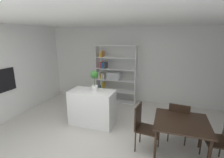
{
  "coord_description": "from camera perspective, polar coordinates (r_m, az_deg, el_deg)",
  "views": [
    {
      "loc": [
        1.35,
        -2.76,
        2.27
      ],
      "look_at": [
        0.05,
        1.11,
        1.23
      ],
      "focal_mm": 26.74,
      "sensor_mm": 36.0,
      "label": 1
    }
  ],
  "objects": [
    {
      "name": "ground_plane",
      "position": [
        3.82,
        -6.52,
        -22.32
      ],
      "size": [
        9.43,
        9.43,
        0.0
      ],
      "primitive_type": "plane",
      "color": "beige"
    },
    {
      "name": "ceiling_slab",
      "position": [
        3.09,
        -7.99,
        20.95
      ],
      "size": [
        6.86,
        6.04,
        0.06
      ],
      "color": "white",
      "rests_on": "ground_plane"
    },
    {
      "name": "back_partition",
      "position": [
        5.98,
        5.27,
        4.92
      ],
      "size": [
        6.86,
        0.06,
        2.61
      ],
      "primitive_type": "cube",
      "color": "silver",
      "rests_on": "ground_plane"
    },
    {
      "name": "built_in_oven",
      "position": [
        5.27,
        -32.87,
        -0.34
      ],
      "size": [
        0.06,
        0.6,
        0.61
      ],
      "color": "black",
      "rests_on": "ground_plane"
    },
    {
      "name": "kitchen_island",
      "position": [
        4.49,
        -6.74,
        -9.65
      ],
      "size": [
        1.15,
        0.6,
        0.92
      ],
      "primitive_type": "cube",
      "color": "white",
      "rests_on": "ground_plane"
    },
    {
      "name": "potted_plant_on_island",
      "position": [
        4.25,
        -6.01,
        -0.02
      ],
      "size": [
        0.2,
        0.2,
        0.52
      ],
      "color": "white",
      "rests_on": "kitchen_island"
    },
    {
      "name": "open_bookshelf",
      "position": [
        5.83,
        0.22,
        1.27
      ],
      "size": [
        1.41,
        0.33,
        1.99
      ],
      "color": "white",
      "rests_on": "ground_plane"
    },
    {
      "name": "dining_table",
      "position": [
        3.49,
        22.59,
        -14.3
      ],
      "size": [
        0.97,
        0.94,
        0.75
      ],
      "color": "black",
      "rests_on": "ground_plane"
    },
    {
      "name": "dining_chair_window_side",
      "position": [
        3.69,
        33.68,
        -16.28
      ],
      "size": [
        0.46,
        0.5,
        0.9
      ],
      "rotation": [
        0.0,
        0.0,
        -1.45
      ],
      "color": "black",
      "rests_on": "ground_plane"
    },
    {
      "name": "dining_chair_island_side",
      "position": [
        3.55,
        10.54,
        -14.89
      ],
      "size": [
        0.51,
        0.46,
        0.95
      ],
      "rotation": [
        0.0,
        0.0,
        1.44
      ],
      "color": "black",
      "rests_on": "ground_plane"
    },
    {
      "name": "dining_chair_far",
      "position": [
        3.98,
        21.81,
        -12.45
      ],
      "size": [
        0.46,
        0.5,
        0.92
      ],
      "rotation": [
        0.0,
        0.0,
        3.02
      ],
      "color": "black",
      "rests_on": "ground_plane"
    }
  ]
}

